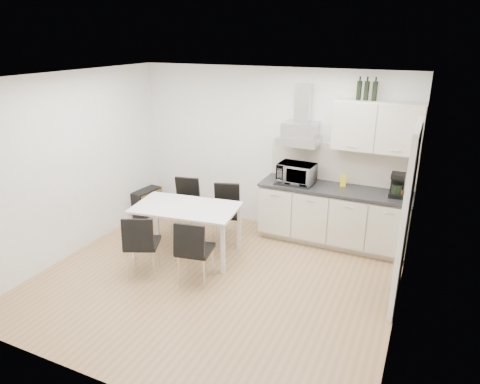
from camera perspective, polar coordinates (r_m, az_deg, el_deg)
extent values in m
plane|color=tan|center=(5.79, -3.47, -11.62)|extent=(4.50, 4.50, 0.00)
cube|color=white|center=(6.97, 4.02, 5.64)|extent=(4.50, 0.10, 2.60)
cube|color=white|center=(3.74, -18.51, -8.90)|extent=(4.50, 0.10, 2.60)
cube|color=white|center=(6.55, -21.45, 3.30)|extent=(0.10, 4.00, 2.60)
cube|color=white|center=(4.66, 21.47, -3.32)|extent=(0.10, 4.00, 2.60)
plane|color=white|center=(4.94, -4.12, 14.94)|extent=(4.50, 4.50, 0.00)
cube|color=white|center=(5.27, 21.13, -3.54)|extent=(0.08, 1.04, 2.10)
cube|color=beige|center=(6.87, 12.04, -6.14)|extent=(2.16, 0.52, 0.10)
cube|color=beige|center=(6.66, 12.23, -2.97)|extent=(2.20, 0.60, 0.76)
cube|color=#28292B|center=(6.50, 12.48, 0.41)|extent=(2.22, 0.64, 0.04)
cube|color=beige|center=(6.68, 13.25, 3.70)|extent=(2.20, 0.02, 0.58)
cube|color=beige|center=(6.30, 17.89, 8.28)|extent=(1.20, 0.35, 0.70)
cube|color=silver|center=(6.51, 7.97, 7.63)|extent=(0.60, 0.46, 0.30)
cube|color=silver|center=(6.54, 8.45, 11.66)|extent=(0.22, 0.20, 0.55)
imported|color=silver|center=(6.56, 7.56, 2.79)|extent=(0.56, 0.33, 0.37)
cube|color=yellow|center=(6.55, 13.62, 1.49)|extent=(0.08, 0.04, 0.18)
cylinder|color=brown|center=(6.33, 20.67, -0.27)|extent=(0.04, 0.04, 0.11)
cylinder|color=#4C6626|center=(6.33, 21.21, -0.35)|extent=(0.04, 0.04, 0.11)
cylinder|color=black|center=(6.26, 15.62, 13.19)|extent=(0.07, 0.07, 0.32)
cylinder|color=black|center=(6.25, 16.54, 13.09)|extent=(0.07, 0.07, 0.32)
cylinder|color=black|center=(6.23, 17.56, 12.97)|extent=(0.07, 0.07, 0.32)
cube|color=white|center=(6.15, -7.24, -2.05)|extent=(1.57, 1.02, 0.03)
cube|color=white|center=(6.31, -14.19, -5.68)|extent=(0.06, 0.06, 0.72)
cube|color=white|center=(5.76, -2.29, -7.63)|extent=(0.06, 0.06, 0.72)
cube|color=white|center=(6.89, -11.07, -3.15)|extent=(0.06, 0.06, 0.72)
cube|color=white|center=(6.39, -0.09, -4.66)|extent=(0.06, 0.06, 0.72)
cube|color=black|center=(7.82, -12.31, -1.36)|extent=(0.30, 0.59, 0.47)
cube|color=gold|center=(7.68, -11.66, -0.33)|extent=(0.07, 0.51, 0.08)
cube|color=black|center=(7.85, -6.49, -1.61)|extent=(0.22, 0.21, 0.29)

